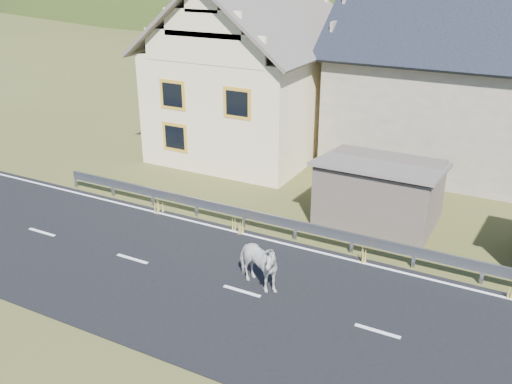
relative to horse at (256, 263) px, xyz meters
The scene contains 8 objects.
ground 3.86m from the horse, ahead, with size 160.00×160.00×0.00m, color #3B3D17.
road 3.85m from the horse, ahead, with size 60.00×7.00×0.04m, color black.
lane_markings 3.85m from the horse, ahead, with size 60.00×6.60×0.01m, color silver.
guardrail 4.98m from the horse, 41.13° to the left, with size 28.10×0.09×0.75m.
shed_left 6.34m from the horse, 74.01° to the left, with size 4.30×3.30×2.40m, color #66584D.
house_cream 13.64m from the horse, 118.38° to the left, with size 7.80×9.80×8.30m.
house_stone_a 15.33m from the horse, 79.34° to the left, with size 10.80×9.80×8.90m.
horse is the anchor object (origin of this frame).
Camera 1 is at (2.94, -12.16, 9.00)m, focal length 40.00 mm.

